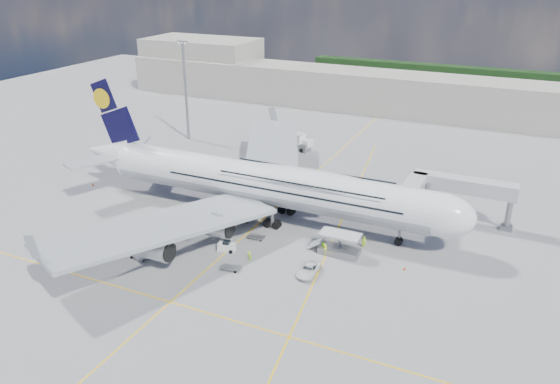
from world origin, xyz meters
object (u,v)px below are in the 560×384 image
at_px(catering_truck_outer, 298,142).
at_px(cone_wing_left_outer, 253,169).
at_px(dolly_row_c, 153,251).
at_px(catering_truck_inner, 280,162).
at_px(service_van, 309,270).
at_px(cone_nose, 405,268).
at_px(cone_wing_right_inner, 163,240).
at_px(cargo_loader, 339,247).
at_px(dolly_row_b, 139,253).
at_px(cone_wing_right_outer, 138,239).
at_px(dolly_back, 136,233).
at_px(crew_van, 325,250).
at_px(dolly_nose_far, 230,268).
at_px(dolly_nose_near, 256,237).
at_px(cone_tail, 93,185).
at_px(light_mast, 186,90).
at_px(dolly_row_a, 140,224).
at_px(crew_nose, 364,242).
at_px(cone_wing_left_inner, 229,186).
at_px(jet_bridge, 443,189).
at_px(crew_tug, 249,256).
at_px(crew_wing, 182,233).
at_px(airliner, 266,183).
at_px(crew_loader, 323,248).
at_px(baggage_tug, 227,247).

height_order(catering_truck_outer, cone_wing_left_outer, catering_truck_outer).
relative_size(dolly_row_c, catering_truck_inner, 0.54).
height_order(dolly_row_c, service_van, dolly_row_c).
bearing_deg(cone_nose, cone_wing_right_inner, -168.53).
xyz_separation_m(cargo_loader, dolly_row_b, (-28.39, -14.93, -0.28)).
relative_size(service_van, cone_wing_right_outer, 10.39).
relative_size(dolly_back, crew_van, 1.59).
bearing_deg(dolly_row_c, crew_van, 4.34).
bearing_deg(dolly_row_b, dolly_nose_far, 34.45).
xyz_separation_m(dolly_nose_far, cone_wing_left_outer, (-16.86, 39.93, -0.04)).
bearing_deg(cone_wing_left_outer, dolly_nose_near, -61.56).
bearing_deg(catering_truck_outer, cone_tail, -109.56).
bearing_deg(cone_tail, light_mast, 90.13).
height_order(dolly_row_a, cone_wing_right_inner, cone_wing_right_inner).
xyz_separation_m(crew_nose, cone_nose, (7.79, -4.22, -0.74)).
xyz_separation_m(cone_wing_left_inner, cone_tail, (-26.58, -11.57, 0.03)).
bearing_deg(dolly_nose_near, dolly_nose_far, -85.72).
relative_size(catering_truck_outer, cone_wing_left_outer, 12.32).
bearing_deg(jet_bridge, light_mast, 160.98).
bearing_deg(dolly_row_a, dolly_row_b, -34.14).
bearing_deg(cone_wing_right_inner, dolly_back, -172.38).
distance_m(dolly_row_b, crew_tug, 17.67).
relative_size(crew_wing, cone_wing_left_inner, 3.51).
relative_size(catering_truck_inner, crew_wing, 3.42).
relative_size(cargo_loader, cone_nose, 15.45).
bearing_deg(cargo_loader, crew_van, -144.63).
distance_m(dolly_nose_far, cone_wing_right_inner, 15.27).
bearing_deg(catering_truck_inner, crew_tug, -89.31).
relative_size(airliner, crew_wing, 40.86).
bearing_deg(crew_tug, cone_wing_right_inner, -155.31).
height_order(dolly_row_c, cone_tail, dolly_row_c).
bearing_deg(cargo_loader, light_mast, 143.46).
height_order(dolly_nose_near, cone_wing_left_outer, cone_wing_left_outer).
xyz_separation_m(service_van, crew_tug, (-10.08, -0.13, 0.05)).
bearing_deg(crew_tug, crew_loader, 59.33).
xyz_separation_m(baggage_tug, crew_tug, (4.80, -1.20, 0.02)).
bearing_deg(airliner, cargo_loader, -23.23).
bearing_deg(dolly_nose_far, dolly_back, 161.04).
relative_size(catering_truck_outer, crew_nose, 3.76).
distance_m(jet_bridge, crew_tug, 36.71).
relative_size(dolly_nose_far, cone_wing_left_outer, 5.28).
xyz_separation_m(light_mast, crew_tug, (44.71, -50.16, -12.40)).
bearing_deg(crew_loader, cone_wing_right_inner, -137.40).
distance_m(crew_nose, crew_loader, 7.10).
relative_size(crew_nose, cone_tail, 3.28).
bearing_deg(dolly_row_b, catering_truck_inner, 108.53).
height_order(light_mast, cone_wing_left_outer, light_mast).
distance_m(jet_bridge, dolly_row_b, 53.23).
xyz_separation_m(crew_wing, crew_van, (24.21, 5.01, -0.03)).
relative_size(dolly_nose_near, cone_wing_right_inner, 6.16).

